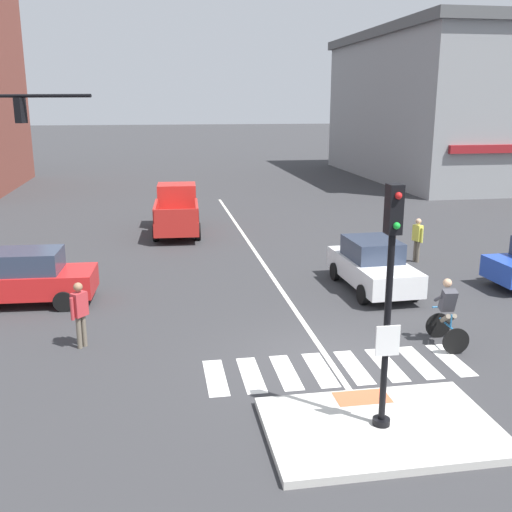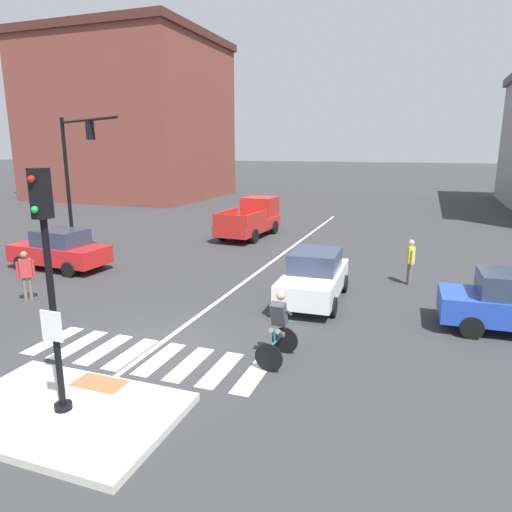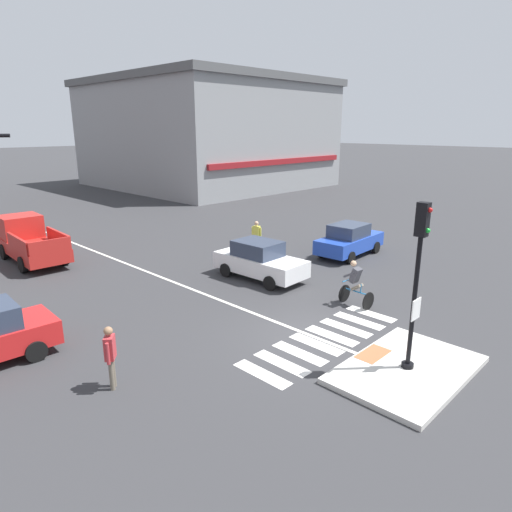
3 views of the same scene
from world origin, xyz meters
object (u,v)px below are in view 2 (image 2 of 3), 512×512
object	(u,v)px
pickup_truck_red_westbound_distant	(252,219)
pedestrian_at_curb_left	(26,272)
signal_pole	(49,271)
pedestrian_waiting_far_side	(410,258)
traffic_light_mast	(75,161)
cyclist	(278,326)
car_red_cross_left	(60,250)
car_white_eastbound_mid	(314,276)

from	to	relation	value
pickup_truck_red_westbound_distant	pedestrian_at_curb_left	xyz separation A→B (m)	(-2.86, -13.21, 0.00)
signal_pole	pedestrian_waiting_far_side	world-z (taller)	signal_pole
traffic_light_mast	cyclist	size ratio (longest dim) A/B	3.76
signal_pole	pickup_truck_red_westbound_distant	xyz separation A→B (m)	(-3.00, 18.15, -1.84)
pickup_truck_red_westbound_distant	cyclist	xyz separation A→B (m)	(6.06, -14.55, -0.11)
pedestrian_waiting_far_side	cyclist	bearing A→B (deg)	-109.21
pedestrian_at_curb_left	car_red_cross_left	bearing A→B (deg)	118.61
car_red_cross_left	cyclist	size ratio (longest dim) A/B	2.49
car_red_cross_left	pickup_truck_red_westbound_distant	xyz separation A→B (m)	(4.86, 9.55, 0.17)
car_red_cross_left	pickup_truck_red_westbound_distant	size ratio (longest dim) A/B	0.81
pedestrian_at_curb_left	pedestrian_waiting_far_side	bearing A→B (deg)	28.33
traffic_light_mast	cyclist	world-z (taller)	traffic_light_mast
signal_pole	traffic_light_mast	bearing A→B (deg)	128.81
car_white_eastbound_mid	pedestrian_at_curb_left	xyz separation A→B (m)	(-8.71, -3.27, 0.17)
signal_pole	car_white_eastbound_mid	xyz separation A→B (m)	(2.85, 8.21, -2.01)
signal_pole	cyclist	bearing A→B (deg)	49.51
signal_pole	traffic_light_mast	xyz separation A→B (m)	(-9.88, 12.28, 1.41)
signal_pole	cyclist	world-z (taller)	signal_pole
traffic_light_mast	car_red_cross_left	world-z (taller)	traffic_light_mast
traffic_light_mast	car_white_eastbound_mid	xyz separation A→B (m)	(12.73, -4.07, -3.42)
car_red_cross_left	pedestrian_at_curb_left	xyz separation A→B (m)	(2.00, -3.66, 0.17)
signal_pole	pedestrian_waiting_far_side	distance (m)	12.68
traffic_light_mast	pedestrian_waiting_far_side	size ratio (longest dim) A/B	3.78
car_red_cross_left	pickup_truck_red_westbound_distant	world-z (taller)	pickup_truck_red_westbound_distant
pickup_truck_red_westbound_distant	pedestrian_waiting_far_side	world-z (taller)	pickup_truck_red_westbound_distant
car_red_cross_left	pedestrian_waiting_far_side	bearing A→B (deg)	10.73
car_white_eastbound_mid	pedestrian_at_curb_left	size ratio (longest dim) A/B	2.49
pickup_truck_red_westbound_distant	cyclist	distance (m)	15.77
car_white_eastbound_mid	pickup_truck_red_westbound_distant	size ratio (longest dim) A/B	0.80
car_red_cross_left	cyclist	xyz separation A→B (m)	(10.93, -5.01, 0.06)
pickup_truck_red_westbound_distant	car_red_cross_left	bearing A→B (deg)	-116.99
traffic_light_mast	pedestrian_waiting_far_side	xyz separation A→B (m)	(15.59, -1.11, -3.25)
traffic_light_mast	pedestrian_at_curb_left	xyz separation A→B (m)	(4.02, -7.34, -3.25)
pickup_truck_red_westbound_distant	pedestrian_waiting_far_side	bearing A→B (deg)	-38.70
traffic_light_mast	pickup_truck_red_westbound_distant	bearing A→B (deg)	40.46
traffic_light_mast	car_red_cross_left	bearing A→B (deg)	-61.24
signal_pole	car_red_cross_left	size ratio (longest dim) A/B	1.06
cyclist	traffic_light_mast	bearing A→B (deg)	146.14
pickup_truck_red_westbound_distant	pedestrian_at_curb_left	world-z (taller)	pickup_truck_red_westbound_distant
car_white_eastbound_mid	pickup_truck_red_westbound_distant	world-z (taller)	pickup_truck_red_westbound_distant
traffic_light_mast	signal_pole	bearing A→B (deg)	-51.19
signal_pole	car_red_cross_left	bearing A→B (deg)	132.41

